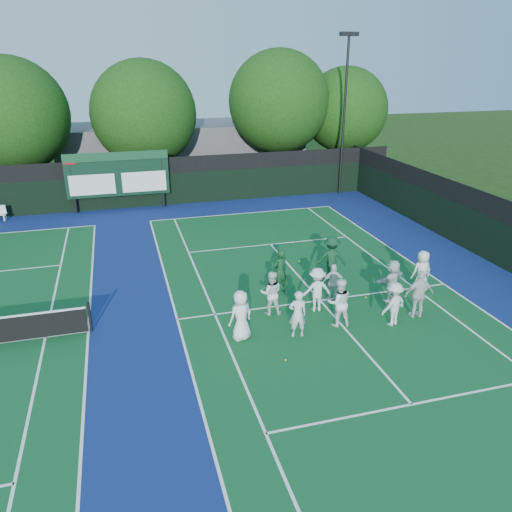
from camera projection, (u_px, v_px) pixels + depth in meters
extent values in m
plane|color=#1B350E|center=(331.00, 313.00, 18.26)|extent=(120.00, 120.00, 0.00)
cube|color=navy|center=(163.00, 322.00, 17.64)|extent=(34.00, 32.00, 0.01)
cube|color=#105125|center=(320.00, 301.00, 19.15)|extent=(10.97, 23.77, 0.00)
cube|color=white|center=(243.00, 213.00, 29.77)|extent=(10.97, 0.08, 0.00)
cube|color=white|center=(177.00, 319.00, 17.77)|extent=(0.08, 23.77, 0.00)
cube|color=white|center=(444.00, 284.00, 20.53)|extent=(0.08, 23.77, 0.00)
cube|color=white|center=(215.00, 314.00, 18.11)|extent=(0.08, 23.77, 0.00)
cube|color=white|center=(415.00, 288.00, 20.18)|extent=(0.08, 23.77, 0.00)
cube|color=white|center=(412.00, 404.00, 13.43)|extent=(8.23, 0.08, 0.00)
cube|color=white|center=(271.00, 244.00, 24.87)|extent=(8.23, 0.08, 0.00)
cube|color=white|center=(320.00, 300.00, 19.15)|extent=(0.08, 12.80, 0.00)
cube|color=white|center=(88.00, 331.00, 17.01)|extent=(0.08, 23.77, 0.00)
cube|color=white|center=(45.00, 337.00, 16.66)|extent=(0.08, 23.77, 0.00)
cube|color=black|center=(136.00, 191.00, 30.67)|extent=(34.00, 0.08, 2.00)
cube|color=black|center=(134.00, 167.00, 30.11)|extent=(34.00, 0.05, 1.00)
cylinder|color=black|center=(73.00, 185.00, 29.13)|extent=(0.16, 0.16, 3.50)
cylinder|color=black|center=(162.00, 179.00, 30.44)|extent=(0.16, 0.16, 3.50)
cube|color=black|center=(118.00, 174.00, 29.62)|extent=(6.00, 0.15, 2.60)
cube|color=#134223|center=(116.00, 156.00, 29.12)|extent=(6.00, 0.05, 0.50)
cube|color=white|center=(92.00, 185.00, 29.34)|extent=(2.60, 0.04, 1.20)
cube|color=white|center=(144.00, 182.00, 30.09)|extent=(2.60, 0.04, 1.20)
cube|color=maroon|center=(69.00, 160.00, 28.50)|extent=(0.70, 0.04, 0.50)
cube|color=#5C5C61|center=(182.00, 150.00, 38.45)|extent=(18.00, 6.00, 4.00)
cylinder|color=black|center=(344.00, 118.00, 32.31)|extent=(0.16, 0.16, 10.00)
cube|color=black|center=(349.00, 34.00, 30.45)|extent=(1.20, 0.30, 0.25)
cylinder|color=black|center=(90.00, 317.00, 16.84)|extent=(0.10, 0.10, 1.10)
cube|color=white|center=(5.00, 217.00, 28.47)|extent=(0.11, 0.33, 0.37)
cylinder|color=black|center=(22.00, 180.00, 31.91)|extent=(0.44, 0.44, 2.76)
sphere|color=#12380C|center=(10.00, 115.00, 30.42)|extent=(7.00, 7.00, 7.00)
sphere|color=#12380C|center=(24.00, 126.00, 31.10)|extent=(4.90, 4.90, 4.90)
cylinder|color=black|center=(149.00, 173.00, 33.93)|extent=(0.44, 0.44, 2.70)
sphere|color=#12380C|center=(144.00, 113.00, 32.47)|extent=(6.84, 6.84, 6.84)
sphere|color=#12380C|center=(154.00, 123.00, 33.15)|extent=(4.79, 4.79, 4.79)
cylinder|color=black|center=(278.00, 162.00, 36.17)|extent=(0.44, 0.44, 3.17)
sphere|color=#12380C|center=(279.00, 102.00, 34.60)|extent=(7.01, 7.01, 7.01)
sphere|color=#12380C|center=(286.00, 111.00, 35.28)|extent=(4.91, 4.91, 4.91)
cylinder|color=black|center=(342.00, 161.00, 37.51)|extent=(0.44, 0.44, 2.84)
sphere|color=#12380C|center=(345.00, 110.00, 36.13)|extent=(6.07, 6.07, 6.07)
sphere|color=#12380C|center=(350.00, 118.00, 36.78)|extent=(4.25, 4.25, 4.25)
sphere|color=gold|center=(286.00, 360.00, 15.36)|extent=(0.07, 0.07, 0.07)
sphere|color=gold|center=(420.00, 307.00, 18.58)|extent=(0.07, 0.07, 0.07)
sphere|color=gold|center=(237.00, 295.00, 19.56)|extent=(0.07, 0.07, 0.07)
sphere|color=gold|center=(299.00, 261.00, 22.74)|extent=(0.07, 0.07, 0.07)
sphere|color=gold|center=(366.00, 297.00, 19.35)|extent=(0.07, 0.07, 0.07)
imported|color=white|center=(241.00, 315.00, 16.27)|extent=(0.99, 0.82, 1.74)
imported|color=silver|center=(298.00, 314.00, 16.44)|extent=(0.65, 0.47, 1.67)
imported|color=white|center=(339.00, 302.00, 17.12)|extent=(0.93, 0.77, 1.75)
imported|color=silver|center=(394.00, 304.00, 17.18)|extent=(1.17, 0.90, 1.60)
imported|color=silver|center=(419.00, 294.00, 17.66)|extent=(1.10, 0.56, 1.80)
imported|color=white|center=(271.00, 293.00, 17.91)|extent=(0.93, 0.80, 1.66)
imported|color=white|center=(317.00, 290.00, 18.15)|extent=(1.14, 0.72, 1.68)
imported|color=white|center=(333.00, 283.00, 18.84)|extent=(0.95, 0.52, 1.53)
imported|color=silver|center=(392.00, 280.00, 18.93)|extent=(1.60, 1.07, 1.65)
imported|color=silver|center=(422.00, 271.00, 19.63)|extent=(0.86, 0.58, 1.71)
imported|color=#103D1E|center=(280.00, 271.00, 19.51)|extent=(0.78, 0.65, 1.82)
imported|color=#0F3920|center=(331.00, 258.00, 20.66)|extent=(1.38, 1.04, 1.91)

